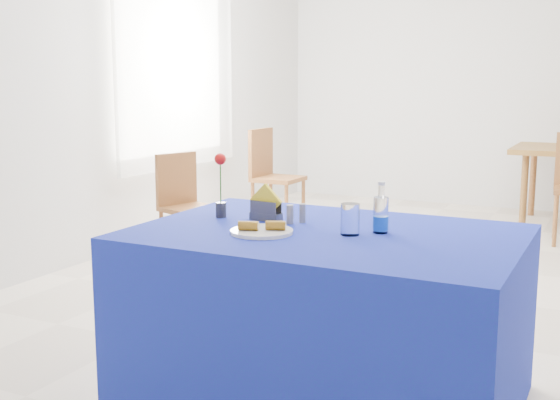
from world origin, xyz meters
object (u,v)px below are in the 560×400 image
object	(u,v)px
blue_table	(325,317)
chair_win_b	(270,170)
chair_win_a	(184,199)
plate	(262,232)
water_bottle	(381,216)

from	to	relation	value
blue_table	chair_win_b	size ratio (longest dim) A/B	1.71
chair_win_b	blue_table	bearing A→B (deg)	-147.94
chair_win_a	plate	bearing A→B (deg)	-119.68
plate	water_bottle	size ratio (longest dim) A/B	1.22
plate	chair_win_b	size ratio (longest dim) A/B	0.28
blue_table	chair_win_b	bearing A→B (deg)	120.82
plate	chair_win_a	xyz separation A→B (m)	(-1.72, 1.96, -0.29)
chair_win_a	water_bottle	bearing A→B (deg)	-109.61
chair_win_a	chair_win_b	size ratio (longest dim) A/B	0.89
water_bottle	chair_win_b	world-z (taller)	water_bottle
chair_win_b	plate	bearing A→B (deg)	-152.08
water_bottle	chair_win_a	bearing A→B (deg)	141.42
plate	water_bottle	bearing A→B (deg)	28.02
water_bottle	chair_win_b	bearing A→B (deg)	124.13
blue_table	chair_win_b	distance (m)	3.77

